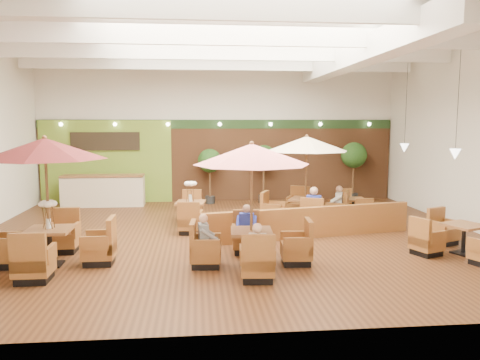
{
  "coord_description": "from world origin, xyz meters",
  "views": [
    {
      "loc": [
        -0.94,
        -12.59,
        3.13
      ],
      "look_at": [
        0.3,
        0.5,
        1.5
      ],
      "focal_mm": 35.0,
      "sensor_mm": 36.0,
      "label": 1
    }
  ],
  "objects": [
    {
      "name": "room",
      "position": [
        0.25,
        1.22,
        3.63
      ],
      "size": [
        14.04,
        14.0,
        5.52
      ],
      "color": "#381E0F",
      "rests_on": "ground"
    },
    {
      "name": "service_counter",
      "position": [
        -4.4,
        5.1,
        0.58
      ],
      "size": [
        3.0,
        0.75,
        1.18
      ],
      "color": "beige",
      "rests_on": "ground"
    },
    {
      "name": "booth_divider",
      "position": [
        2.13,
        -0.36,
        0.42
      ],
      "size": [
        5.96,
        1.42,
        0.84
      ],
      "primitive_type": "cube",
      "rotation": [
        0.0,
        0.0,
        0.21
      ],
      "color": "brown",
      "rests_on": "ground"
    },
    {
      "name": "table_0",
      "position": [
        -4.15,
        -2.27,
        1.91
      ],
      "size": [
        2.78,
        2.78,
        2.86
      ],
      "rotation": [
        0.0,
        0.0,
        0.01
      ],
      "color": "brown",
      "rests_on": "ground"
    },
    {
      "name": "table_1",
      "position": [
        0.25,
        -2.68,
        1.85
      ],
      "size": [
        2.7,
        2.7,
        2.73
      ],
      "rotation": [
        0.0,
        0.0,
        -0.07
      ],
      "color": "brown",
      "rests_on": "ground"
    },
    {
      "name": "table_2",
      "position": [
        2.42,
        1.4,
        1.87
      ],
      "size": [
        2.9,
        2.9,
        2.76
      ],
      "rotation": [
        0.0,
        0.0,
        -0.43
      ],
      "color": "brown",
      "rests_on": "ground"
    },
    {
      "name": "table_3",
      "position": [
        -1.12,
        1.36,
        0.49
      ],
      "size": [
        0.96,
        2.6,
        1.53
      ],
      "rotation": [
        0.0,
        0.0,
        -0.13
      ],
      "color": "brown",
      "rests_on": "ground"
    },
    {
      "name": "table_4",
      "position": [
        5.13,
        -2.27,
        0.34
      ],
      "size": [
        1.85,
        2.62,
        0.92
      ],
      "rotation": [
        0.0,
        0.0,
        0.39
      ],
      "color": "brown",
      "rests_on": "ground"
    },
    {
      "name": "table_5",
      "position": [
        4.16,
        2.02,
        0.32
      ],
      "size": [
        0.82,
        2.28,
        0.84
      ],
      "rotation": [
        0.0,
        0.0,
        -0.09
      ],
      "color": "brown",
      "rests_on": "ground"
    },
    {
      "name": "topiary_0",
      "position": [
        -0.41,
        5.3,
        1.58
      ],
      "size": [
        0.91,
        0.91,
        2.12
      ],
      "color": "black",
      "rests_on": "ground"
    },
    {
      "name": "topiary_1",
      "position": [
        1.68,
        5.3,
        1.68
      ],
      "size": [
        0.97,
        0.97,
        2.25
      ],
      "color": "black",
      "rests_on": "ground"
    },
    {
      "name": "topiary_2",
      "position": [
        5.27,
        5.3,
        1.75
      ],
      "size": [
        1.01,
        1.01,
        2.34
      ],
      "color": "black",
      "rests_on": "ground"
    },
    {
      "name": "diner_0",
      "position": [
        0.25,
        -3.68,
        0.73
      ],
      "size": [
        0.38,
        0.34,
        0.71
      ],
      "rotation": [
        0.0,
        0.0,
        -0.23
      ],
      "color": "silver",
      "rests_on": "ground"
    },
    {
      "name": "diner_1",
      "position": [
        0.25,
        -1.68,
        0.72
      ],
      "size": [
        0.37,
        0.32,
        0.71
      ],
      "rotation": [
        0.0,
        0.0,
        2.95
      ],
      "color": "#293AB4",
      "rests_on": "ground"
    },
    {
      "name": "diner_2",
      "position": [
        -0.75,
        -2.68,
        0.72
      ],
      "size": [
        0.3,
        0.36,
        0.71
      ],
      "rotation": [
        0.0,
        0.0,
        4.81
      ],
      "color": "gray",
      "rests_on": "ground"
    },
    {
      "name": "diner_3",
      "position": [
        2.42,
        0.39,
        0.77
      ],
      "size": [
        0.46,
        0.42,
        0.84
      ],
      "rotation": [
        0.0,
        0.0,
        -0.34
      ],
      "color": "#293AB4",
      "rests_on": "ground"
    },
    {
      "name": "diner_4",
      "position": [
        3.43,
        1.4,
        0.73
      ],
      "size": [
        0.37,
        0.4,
        0.72
      ],
      "rotation": [
        0.0,
        0.0,
        1.19
      ],
      "color": "silver",
      "rests_on": "ground"
    }
  ]
}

